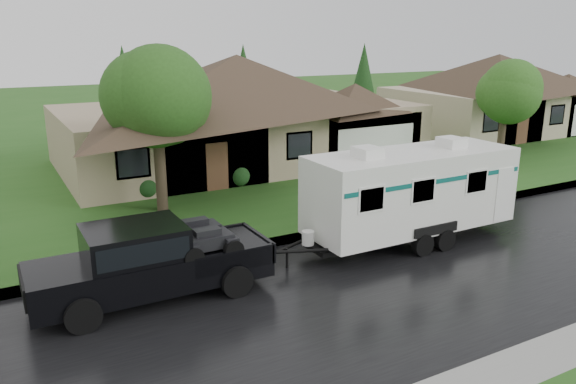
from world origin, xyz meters
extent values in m
plane|color=#28591B|center=(0.00, 0.00, 0.00)|extent=(140.00, 140.00, 0.00)
cube|color=black|center=(0.00, -2.00, 0.01)|extent=(140.00, 8.00, 0.01)
cube|color=gray|center=(0.00, 2.25, 0.07)|extent=(140.00, 0.50, 0.15)
cube|color=#28591B|center=(0.00, 15.00, 0.07)|extent=(140.00, 26.00, 0.15)
cube|color=tan|center=(2.00, 14.00, 1.65)|extent=(18.00, 10.00, 3.00)
pyramid|color=#372A1E|center=(2.00, 14.00, 5.75)|extent=(19.44, 10.80, 2.60)
cube|color=tan|center=(7.40, 11.00, 1.50)|extent=(5.76, 4.00, 2.70)
cube|color=tan|center=(22.00, 14.50, 1.65)|extent=(14.00, 9.00, 3.00)
pyramid|color=#372A1E|center=(22.00, 14.50, 5.45)|extent=(15.12, 9.72, 2.30)
cube|color=tan|center=(26.20, 12.00, 1.50)|extent=(4.48, 4.00, 2.70)
cylinder|color=#382B1E|center=(-4.23, 7.28, 1.54)|extent=(0.42, 0.42, 2.78)
sphere|color=#306320|center=(-4.23, 7.28, 4.58)|extent=(3.84, 3.84, 3.84)
cylinder|color=#382B1E|center=(13.98, 6.88, 1.30)|extent=(0.38, 0.38, 2.31)
sphere|color=#3A7426|center=(13.98, 6.88, 3.83)|extent=(3.18, 3.18, 3.18)
sphere|color=#143814|center=(-4.30, 9.30, 0.65)|extent=(1.00, 1.00, 1.00)
sphere|color=#143814|center=(-0.10, 9.30, 0.65)|extent=(1.00, 1.00, 1.00)
sphere|color=#143814|center=(4.10, 9.30, 0.65)|extent=(1.00, 1.00, 1.00)
sphere|color=#143814|center=(8.30, 9.30, 0.65)|extent=(1.00, 1.00, 1.00)
cube|color=black|center=(-6.56, 0.31, 0.80)|extent=(6.16, 2.05, 0.88)
cube|color=black|center=(-8.81, 0.31, 1.08)|extent=(1.64, 2.00, 0.36)
cube|color=black|center=(-6.97, 0.31, 1.59)|extent=(2.46, 1.93, 0.92)
cube|color=black|center=(-6.97, 0.31, 1.64)|extent=(2.26, 1.97, 0.56)
cube|color=black|center=(-4.61, 0.31, 1.01)|extent=(2.26, 1.95, 0.06)
cylinder|color=black|center=(-8.51, -0.70, 0.43)|extent=(0.86, 0.33, 0.86)
cylinder|color=black|center=(-8.51, 1.31, 0.43)|extent=(0.86, 0.33, 0.86)
cylinder|color=black|center=(-4.61, -0.70, 0.43)|extent=(0.86, 0.33, 0.86)
cylinder|color=black|center=(-4.61, 1.31, 0.43)|extent=(0.86, 0.33, 0.86)
cube|color=white|center=(2.14, 0.31, 1.82)|extent=(7.18, 2.46, 2.51)
cube|color=black|center=(2.14, 0.31, 0.41)|extent=(7.59, 1.23, 0.14)
cube|color=#0C5651|center=(2.14, 0.31, 2.37)|extent=(7.04, 2.48, 0.14)
cube|color=white|center=(0.30, 0.31, 3.24)|extent=(0.72, 0.82, 0.33)
cube|color=white|center=(3.78, 0.31, 3.24)|extent=(0.72, 0.82, 0.33)
cylinder|color=black|center=(1.68, -0.90, 0.36)|extent=(0.72, 0.25, 0.72)
cylinder|color=black|center=(1.68, 1.52, 0.36)|extent=(0.72, 0.25, 0.72)
cylinder|color=black|center=(2.60, -0.90, 0.36)|extent=(0.72, 0.25, 0.72)
cylinder|color=black|center=(2.60, 1.52, 0.36)|extent=(0.72, 0.25, 0.72)
camera|label=1|loc=(-10.00, -13.33, 6.72)|focal=35.00mm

